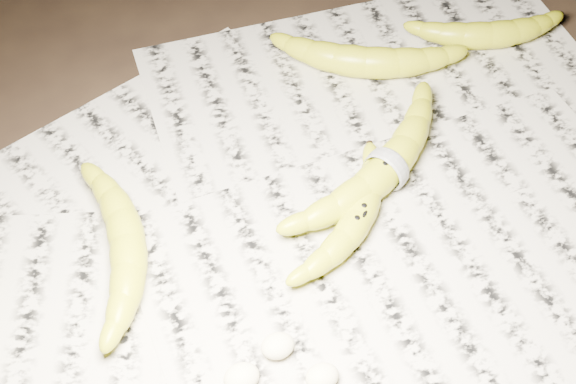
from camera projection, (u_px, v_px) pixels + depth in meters
name	position (u px, v px, depth m)	size (l,w,h in m)	color
ground	(306.00, 238.00, 0.84)	(3.00, 3.00, 0.00)	black
newspaper_patch	(281.00, 242.00, 0.83)	(0.90, 0.70, 0.01)	#B8B19E
banana_left_b	(127.00, 242.00, 0.80)	(0.20, 0.06, 0.04)	gold
banana_center	(358.00, 218.00, 0.83)	(0.18, 0.05, 0.03)	gold
banana_taped	(387.00, 167.00, 0.86)	(0.24, 0.06, 0.04)	gold
banana_upper_a	(366.00, 60.00, 0.98)	(0.20, 0.06, 0.04)	gold
banana_upper_b	(490.00, 33.00, 1.01)	(0.17, 0.06, 0.04)	gold
measuring_tape	(387.00, 167.00, 0.86)	(0.05, 0.05, 0.00)	white
flesh_chunk_a	(241.00, 375.00, 0.72)	(0.03, 0.03, 0.02)	beige
flesh_chunk_b	(278.00, 344.00, 0.74)	(0.03, 0.03, 0.02)	beige
flesh_chunk_c	(322.00, 375.00, 0.72)	(0.03, 0.03, 0.02)	beige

